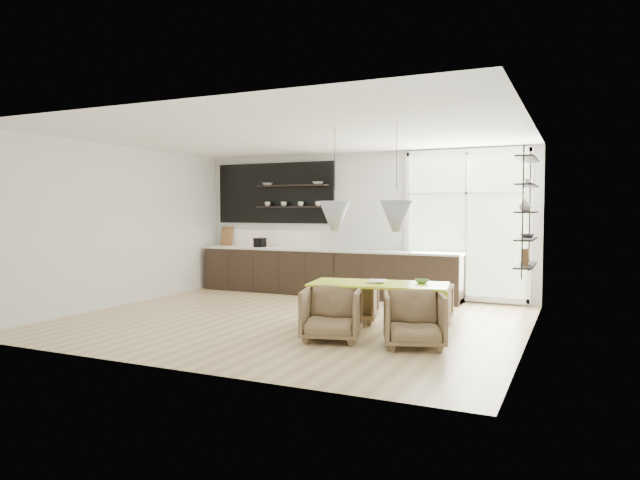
{
  "coord_description": "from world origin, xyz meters",
  "views": [
    {
      "loc": [
        4.11,
        -7.88,
        1.73
      ],
      "look_at": [
        0.22,
        0.6,
        1.24
      ],
      "focal_mm": 32.0,
      "sensor_mm": 36.0,
      "label": 1
    }
  ],
  "objects_px": {
    "armchair_back_left": "(356,302)",
    "wire_stool": "(316,306)",
    "dining_table": "(379,286)",
    "armchair_front_left": "(331,314)",
    "armchair_back_right": "(429,304)",
    "armchair_front_right": "(414,320)"
  },
  "relations": [
    {
      "from": "armchair_back_left",
      "to": "wire_stool",
      "type": "xyz_separation_m",
      "value": [
        -0.42,
        -0.58,
        -0.01
      ]
    },
    {
      "from": "dining_table",
      "to": "armchair_front_left",
      "type": "distance_m",
      "value": 0.9
    },
    {
      "from": "dining_table",
      "to": "armchair_back_left",
      "type": "relative_size",
      "value": 3.01
    },
    {
      "from": "armchair_back_right",
      "to": "wire_stool",
      "type": "distance_m",
      "value": 1.75
    },
    {
      "from": "armchair_back_right",
      "to": "armchair_front_right",
      "type": "height_order",
      "value": "armchair_front_right"
    },
    {
      "from": "armchair_front_left",
      "to": "armchair_front_right",
      "type": "distance_m",
      "value": 1.1
    },
    {
      "from": "wire_stool",
      "to": "armchair_front_left",
      "type": "bearing_deg",
      "value": -52.17
    },
    {
      "from": "armchair_front_right",
      "to": "wire_stool",
      "type": "distance_m",
      "value": 1.82
    },
    {
      "from": "armchair_front_left",
      "to": "wire_stool",
      "type": "distance_m",
      "value": 0.96
    },
    {
      "from": "armchair_back_left",
      "to": "armchair_front_left",
      "type": "xyz_separation_m",
      "value": [
        0.17,
        -1.34,
        0.05
      ]
    },
    {
      "from": "wire_stool",
      "to": "armchair_front_right",
      "type": "bearing_deg",
      "value": -21.47
    },
    {
      "from": "dining_table",
      "to": "armchair_back_right",
      "type": "relative_size",
      "value": 3.03
    },
    {
      "from": "dining_table",
      "to": "wire_stool",
      "type": "bearing_deg",
      "value": 170.22
    },
    {
      "from": "armchair_front_left",
      "to": "dining_table",
      "type": "bearing_deg",
      "value": 46.21
    },
    {
      "from": "armchair_front_right",
      "to": "wire_stool",
      "type": "bearing_deg",
      "value": 138.3
    },
    {
      "from": "armchair_back_left",
      "to": "armchair_back_right",
      "type": "distance_m",
      "value": 1.13
    },
    {
      "from": "dining_table",
      "to": "armchair_back_left",
      "type": "bearing_deg",
      "value": 125.35
    },
    {
      "from": "armchair_back_right",
      "to": "armchair_front_right",
      "type": "bearing_deg",
      "value": 92.87
    },
    {
      "from": "armchair_front_right",
      "to": "wire_stool",
      "type": "xyz_separation_m",
      "value": [
        -1.69,
        0.66,
        -0.05
      ]
    },
    {
      "from": "armchair_back_right",
      "to": "armchair_front_left",
      "type": "height_order",
      "value": "armchair_front_left"
    },
    {
      "from": "dining_table",
      "to": "armchair_back_right",
      "type": "distance_m",
      "value": 1.11
    },
    {
      "from": "armchair_back_left",
      "to": "wire_stool",
      "type": "relative_size",
      "value": 1.44
    }
  ]
}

